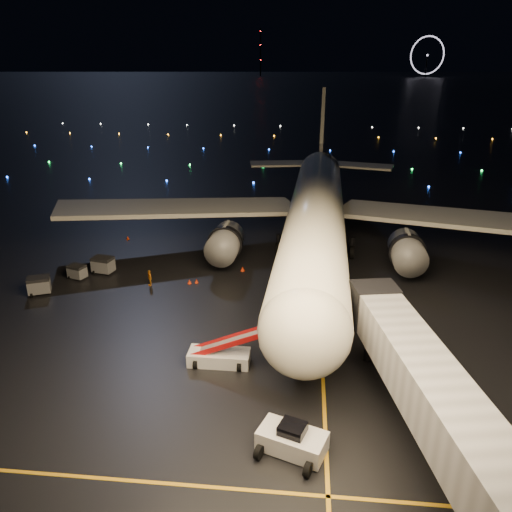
# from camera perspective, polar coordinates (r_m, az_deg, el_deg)

# --- Properties ---
(ground) EXTENTS (2000.00, 2000.00, 0.00)m
(ground) POSITION_cam_1_polar(r_m,az_deg,el_deg) (331.25, 4.11, 17.66)
(ground) COLOR black
(ground) RESTS_ON ground
(lane_centre) EXTENTS (0.25, 80.00, 0.02)m
(lane_centre) POSITION_cam_1_polar(r_m,az_deg,el_deg) (50.35, 7.25, -4.29)
(lane_centre) COLOR gold
(lane_centre) RESTS_ON ground
(lane_cross) EXTENTS (60.00, 0.25, 0.02)m
(lane_cross) POSITION_cam_1_polar(r_m,az_deg,el_deg) (33.43, -24.82, -21.52)
(lane_cross) COLOR gold
(lane_cross) RESTS_ON ground
(airliner) EXTENTS (64.76, 61.76, 17.70)m
(airliner) POSITION_cam_1_polar(r_m,az_deg,el_deg) (59.49, 7.10, 8.79)
(airliner) COLOR silver
(airliner) RESTS_ON ground
(pushback_tug) EXTENTS (4.46, 3.33, 1.90)m
(pushback_tug) POSITION_cam_1_polar(r_m,az_deg,el_deg) (31.46, 4.16, -20.00)
(pushback_tug) COLOR silver
(pushback_tug) RESTS_ON ground
(belt_loader) EXTENTS (6.90, 1.91, 3.34)m
(belt_loader) POSITION_cam_1_polar(r_m,az_deg,el_deg) (38.49, -4.28, -10.04)
(belt_loader) COLOR silver
(belt_loader) RESTS_ON ground
(crew_c) EXTENTS (0.87, 1.06, 1.69)m
(crew_c) POSITION_cam_1_polar(r_m,az_deg,el_deg) (52.64, -12.06, -2.43)
(crew_c) COLOR orange
(crew_c) RESTS_ON ground
(safety_cone_0) EXTENTS (0.44, 0.44, 0.48)m
(safety_cone_0) POSITION_cam_1_polar(r_m,az_deg,el_deg) (52.53, -7.62, -2.91)
(safety_cone_0) COLOR #F5360B
(safety_cone_0) RESTS_ON ground
(safety_cone_1) EXTENTS (0.56, 0.56, 0.53)m
(safety_cone_1) POSITION_cam_1_polar(r_m,az_deg,el_deg) (55.14, -1.54, -1.47)
(safety_cone_1) COLOR #F5360B
(safety_cone_1) RESTS_ON ground
(safety_cone_2) EXTENTS (0.50, 0.50, 0.45)m
(safety_cone_2) POSITION_cam_1_polar(r_m,az_deg,el_deg) (52.62, -6.82, -2.84)
(safety_cone_2) COLOR #F5360B
(safety_cone_2) RESTS_ON ground
(safety_cone_3) EXTENTS (0.56, 0.56, 0.49)m
(safety_cone_3) POSITION_cam_1_polar(r_m,az_deg,el_deg) (66.94, -14.45, 2.03)
(safety_cone_3) COLOR #F5360B
(safety_cone_3) RESTS_ON ground
(ferris_wheel) EXTENTS (49.33, 16.80, 52.00)m
(ferris_wheel) POSITION_cam_1_polar(r_m,az_deg,el_deg) (767.23, 18.98, 20.73)
(ferris_wheel) COLOR black
(ferris_wheel) RESTS_ON ground
(radio_mast) EXTENTS (1.80, 1.80, 64.00)m
(radio_mast) POSITION_cam_1_polar(r_m,az_deg,el_deg) (773.63, 0.52, 22.24)
(radio_mast) COLOR black
(radio_mast) RESTS_ON ground
(taxiway_lights) EXTENTS (164.00, 92.00, 0.36)m
(taxiway_lights) POSITION_cam_1_polar(r_m,az_deg,el_deg) (138.44, 1.44, 12.51)
(taxiway_lights) COLOR black
(taxiway_lights) RESTS_ON ground
(baggage_cart_0) EXTENTS (2.42, 1.93, 1.83)m
(baggage_cart_0) POSITION_cam_1_polar(r_m,az_deg,el_deg) (56.90, -17.07, -1.00)
(baggage_cart_0) COLOR slate
(baggage_cart_0) RESTS_ON ground
(baggage_cart_1) EXTENTS (2.51, 2.19, 1.78)m
(baggage_cart_1) POSITION_cam_1_polar(r_m,az_deg,el_deg) (54.13, -23.54, -3.10)
(baggage_cart_1) COLOR slate
(baggage_cart_1) RESTS_ON ground
(baggage_cart_2) EXTENTS (2.07, 1.75, 1.50)m
(baggage_cart_2) POSITION_cam_1_polar(r_m,az_deg,el_deg) (56.40, -19.76, -1.72)
(baggage_cart_2) COLOR slate
(baggage_cart_2) RESTS_ON ground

